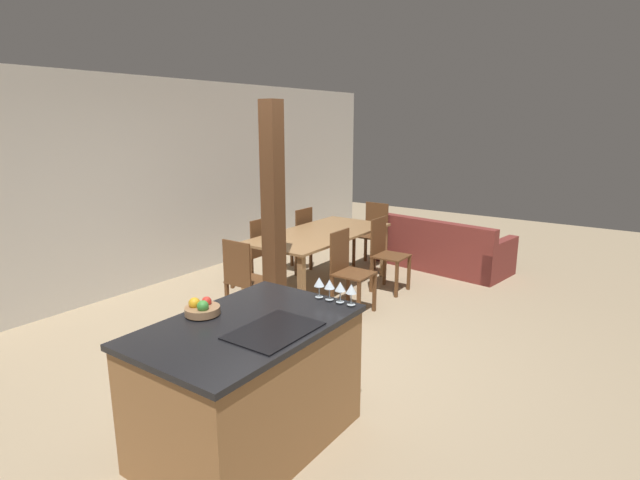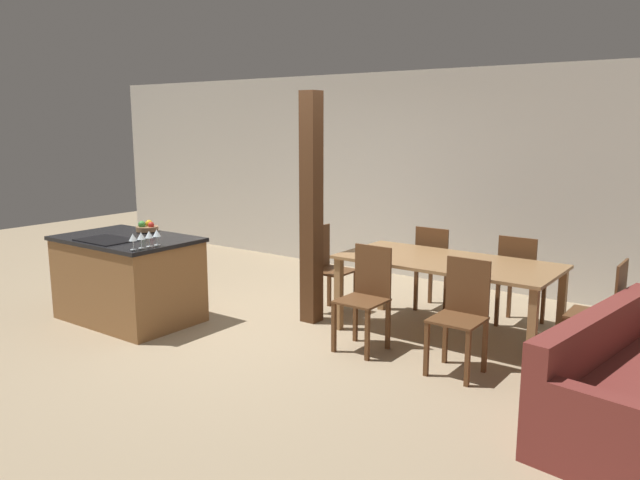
% 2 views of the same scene
% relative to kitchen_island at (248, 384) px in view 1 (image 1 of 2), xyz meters
% --- Properties ---
extents(ground_plane, '(16.00, 16.00, 0.00)m').
position_rel_kitchen_island_xyz_m(ground_plane, '(1.32, 0.56, -0.44)').
color(ground_plane, '#9E896B').
extents(wall_back, '(11.20, 0.08, 2.70)m').
position_rel_kitchen_island_xyz_m(wall_back, '(1.32, 3.44, 0.91)').
color(wall_back, beige).
rests_on(wall_back, ground_plane).
extents(kitchen_island, '(1.45, 0.95, 0.89)m').
position_rel_kitchen_island_xyz_m(kitchen_island, '(0.00, 0.00, 0.00)').
color(kitchen_island, olive).
rests_on(kitchen_island, ground_plane).
extents(fruit_bowl, '(0.24, 0.24, 0.11)m').
position_rel_kitchen_island_xyz_m(fruit_bowl, '(-0.07, 0.33, 0.49)').
color(fruit_bowl, '#99704C').
rests_on(fruit_bowl, kitchen_island).
extents(wine_glass_near, '(0.08, 0.08, 0.15)m').
position_rel_kitchen_island_xyz_m(wine_glass_near, '(0.65, -0.40, 0.56)').
color(wine_glass_near, silver).
rests_on(wine_glass_near, kitchen_island).
extents(wine_glass_middle, '(0.08, 0.08, 0.15)m').
position_rel_kitchen_island_xyz_m(wine_glass_middle, '(0.65, -0.31, 0.56)').
color(wine_glass_middle, silver).
rests_on(wine_glass_middle, kitchen_island).
extents(wine_glass_far, '(0.08, 0.08, 0.15)m').
position_rel_kitchen_island_xyz_m(wine_glass_far, '(0.65, -0.21, 0.56)').
color(wine_glass_far, silver).
rests_on(wine_glass_far, kitchen_island).
extents(wine_glass_end, '(0.08, 0.08, 0.15)m').
position_rel_kitchen_island_xyz_m(wine_glass_end, '(0.65, -0.12, 0.56)').
color(wine_glass_end, silver).
rests_on(wine_glass_end, kitchen_island).
extents(dining_table, '(2.05, 0.97, 0.76)m').
position_rel_kitchen_island_xyz_m(dining_table, '(2.91, 1.45, 0.23)').
color(dining_table, olive).
rests_on(dining_table, ground_plane).
extents(dining_chair_near_left, '(0.40, 0.40, 0.94)m').
position_rel_kitchen_island_xyz_m(dining_chair_near_left, '(2.45, 0.74, 0.06)').
color(dining_chair_near_left, brown).
rests_on(dining_chair_near_left, ground_plane).
extents(dining_chair_near_right, '(0.40, 0.40, 0.94)m').
position_rel_kitchen_island_xyz_m(dining_chair_near_right, '(3.38, 0.74, 0.06)').
color(dining_chair_near_right, brown).
rests_on(dining_chair_near_right, ground_plane).
extents(dining_chair_far_left, '(0.40, 0.40, 0.94)m').
position_rel_kitchen_island_xyz_m(dining_chair_far_left, '(2.45, 2.17, 0.06)').
color(dining_chair_far_left, brown).
rests_on(dining_chair_far_left, ground_plane).
extents(dining_chair_far_right, '(0.40, 0.40, 0.94)m').
position_rel_kitchen_island_xyz_m(dining_chair_far_right, '(3.38, 2.17, 0.06)').
color(dining_chair_far_right, brown).
rests_on(dining_chair_far_right, ground_plane).
extents(dining_chair_head_end, '(0.40, 0.40, 0.94)m').
position_rel_kitchen_island_xyz_m(dining_chair_head_end, '(1.52, 1.45, 0.06)').
color(dining_chair_head_end, brown).
rests_on(dining_chair_head_end, ground_plane).
extents(dining_chair_foot_end, '(0.40, 0.40, 0.94)m').
position_rel_kitchen_island_xyz_m(dining_chair_foot_end, '(4.31, 1.45, 0.06)').
color(dining_chair_foot_end, brown).
rests_on(dining_chair_foot_end, ground_plane).
extents(couch, '(1.10, 2.05, 0.76)m').
position_rel_kitchen_island_xyz_m(couch, '(4.75, 0.55, -0.18)').
color(couch, maroon).
rests_on(couch, ground_plane).
extents(timber_post, '(0.18, 0.18, 2.35)m').
position_rel_kitchen_island_xyz_m(timber_post, '(1.57, 1.09, 0.73)').
color(timber_post, '#4C2D19').
rests_on(timber_post, ground_plane).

